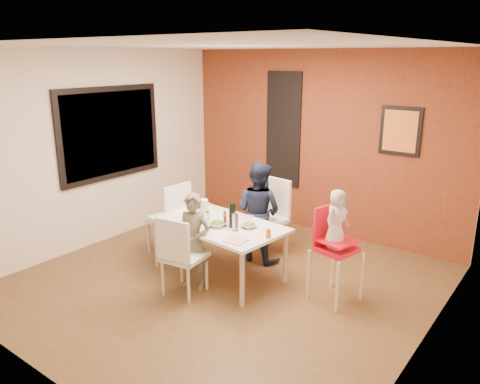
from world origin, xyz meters
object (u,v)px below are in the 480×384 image
Objects in this scene: child_far at (259,212)px; wine_bottle at (232,215)px; toddler at (337,219)px; child_near at (194,242)px; dining_table at (218,227)px; chair_far at (270,213)px; chair_left at (172,215)px; high_chair at (333,245)px; chair_near at (180,252)px; paper_towel_roll at (203,210)px.

child_far is 4.45× the size of wine_bottle.
child_near is at bearing 130.98° from toddler.
dining_table is 1.65× the size of chair_far.
chair_far is at bearing 95.71° from wine_bottle.
chair_left is 0.96× the size of high_chair.
high_chair is at bearing 79.83° from toddler.
dining_table is at bearing -91.92° from chair_far.
wine_bottle is at bearing 87.30° from chair_left.
child_near is at bearing 83.78° from child_far.
child_near is 3.83× the size of wine_bottle.
chair_near is at bearing 52.31° from chair_left.
paper_towel_roll is at bearing 116.87° from high_chair.
dining_table is 0.93m from chair_far.
high_chair is 3.53× the size of wine_bottle.
chair_far is 0.91× the size of child_near.
child_far is (-0.01, -0.25, 0.08)m from chair_far.
chair_near is at bearing -72.46° from paper_towel_roll.
toddler reaches higher than chair_left.
child_near is 1.77× the size of toddler.
chair_far is at bearing -91.58° from child_far.
paper_towel_roll is (0.69, -0.14, 0.25)m from chair_left.
chair_left reaches higher than chair_near.
high_chair reaches higher than dining_table.
chair_near is 1.35m from child_far.
wine_bottle is at bearing -77.70° from chair_far.
high_chair reaches higher than chair_near.
dining_table is at bearing 117.04° from high_chair.
child_far is 1.35m from toddler.
dining_table is at bearing 175.21° from wine_bottle.
high_chair is (1.36, 0.31, 0.01)m from dining_table.
wine_bottle is (1.11, -0.12, 0.26)m from chair_left.
chair_left is 2.26m from high_chair.
chair_far is 0.99× the size of high_chair.
toddler is (1.39, 0.30, 0.32)m from dining_table.
high_chair is (2.25, 0.21, 0.07)m from chair_left.
toddler reaches higher than dining_table.
chair_far is 1.03× the size of chair_left.
paper_towel_roll is (-0.43, -0.02, -0.02)m from wine_bottle.
wine_bottle is (-1.13, -0.33, 0.19)m from high_chair.
chair_left is at bearing 135.14° from child_near.
high_chair is (1.36, 0.98, 0.11)m from chair_near.
child_far reaches higher than chair_far.
toddler reaches higher than high_chair.
high_chair is 1.56m from child_near.
chair_near reaches higher than dining_table.
high_chair is 1.63× the size of toddler.
child_near is at bearing 132.55° from high_chair.
paper_towel_roll is at bearing -79.80° from chair_near.
dining_table is 1.70× the size of chair_left.
dining_table is 0.68m from chair_near.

